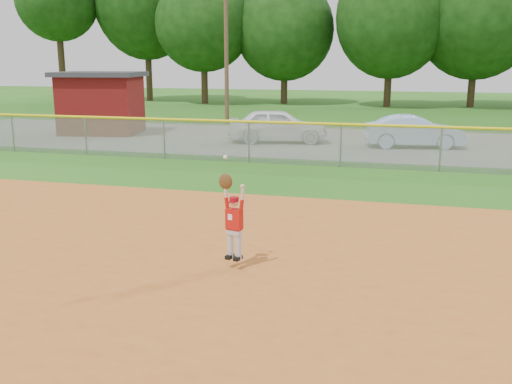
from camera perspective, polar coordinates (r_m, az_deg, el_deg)
ground at (r=10.74m, az=2.14°, el=-7.03°), size 120.00×120.00×0.00m
clay_infield at (r=8.08m, az=-2.72°, el=-14.01°), size 24.00×16.00×0.04m
parking_strip at (r=26.19m, az=9.93°, el=4.87°), size 44.00×10.00×0.03m
car_white_a at (r=25.82m, az=2.21°, el=6.66°), size 4.73×2.73×1.51m
car_blue at (r=25.22m, az=15.54°, el=5.85°), size 4.28×2.10×1.35m
utility_shed at (r=29.92m, az=-15.23°, el=8.63°), size 4.57×3.80×3.09m
outfield_fence at (r=20.16m, az=8.48°, el=4.97°), size 40.06×0.10×1.55m
power_lines at (r=31.88m, az=13.13°, el=14.58°), size 19.40×0.24×9.00m
tree_line at (r=47.91m, az=13.98°, el=17.37°), size 62.37×13.00×14.43m
ballplayer at (r=10.09m, az=-2.32°, el=-2.57°), size 0.51×0.28×1.87m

